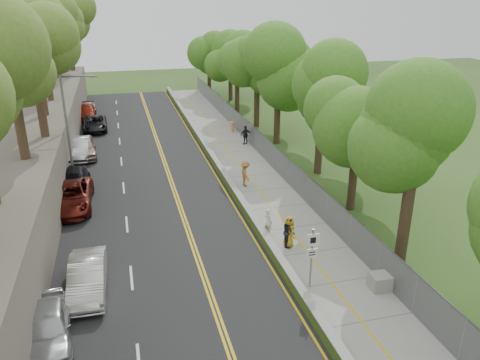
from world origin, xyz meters
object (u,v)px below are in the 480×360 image
Objects in this scene: concrete_block at (382,281)px; person_far at (246,135)px; car_2 at (70,196)px; construction_barrel at (231,126)px; car_1 at (87,277)px; painter_0 at (289,231)px; streetlight at (70,122)px; signpost at (312,252)px; car_0 at (47,327)px.

concrete_block is 0.64× the size of person_far.
car_2 is at bearing 24.81° from person_far.
car_1 is (-13.20, -25.42, 0.28)m from construction_barrel.
painter_0 reaches higher than concrete_block.
streetlight reaches higher than concrete_block.
signpost is at bearing 163.15° from concrete_block.
car_0 reaches higher than concrete_block.
streetlight is 1.37× the size of car_2.
concrete_block is 0.64× the size of painter_0.
signpost is (11.51, -17.02, -2.68)m from streetlight.
signpost is 4.16m from painter_0.
construction_barrel is at bearing 63.74° from car_1.
construction_barrel is at bearing 90.58° from concrete_block.
car_1 is at bearing -85.03° from streetlight.
person_far is (-0.10, 23.93, 0.52)m from concrete_block.
car_2 is (-14.61, -15.41, 0.33)m from construction_barrel.
streetlight is at bearing 96.15° from car_1.
car_2 is 14.67m from painter_0.
signpost is 0.69× the size of car_0.
streetlight is 6.97× the size of concrete_block.
car_0 is at bearing -175.67° from signpost.
concrete_block is at bearing -89.42° from construction_barrel.
person_far is (14.80, 23.83, 0.15)m from car_0.
car_2 is at bearing 99.20° from car_1.
concrete_block is (3.25, -0.98, -1.53)m from signpost.
car_2 reaches higher than construction_barrel.
person_far is (14.80, 10.56, 0.10)m from car_2.
car_0 is 3.55m from car_1.
person_far is at bearing 90.24° from concrete_block.
car_2 is at bearing -91.71° from streetlight.
streetlight is 20.72m from signpost.
car_2 is 3.23× the size of person_far.
construction_barrel is at bearing -15.24° from painter_0.
construction_barrel is 4.87m from person_far.
construction_barrel is (2.96, 27.80, -1.44)m from signpost.
car_1 is at bearing -81.12° from car_2.
concrete_block is (0.29, -28.78, -0.09)m from construction_barrel.
car_1 is 2.58× the size of person_far.
car_2 is at bearing -133.48° from construction_barrel.
construction_barrel is at bearing 36.68° from streetlight.
construction_barrel is at bearing 57.60° from car_0.
signpost is 23.18m from person_far.
signpost is 2.70× the size of concrete_block.
car_1 is 10.11m from car_2.
concrete_block is at bearing -159.41° from painter_0.
car_0 is at bearing -117.00° from construction_barrel.
signpost is at bearing -96.08° from construction_barrel.
painter_0 reaches higher than car_1.
car_1 is 10.77m from painter_0.
person_far is (13.39, 20.57, 0.15)m from car_1.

